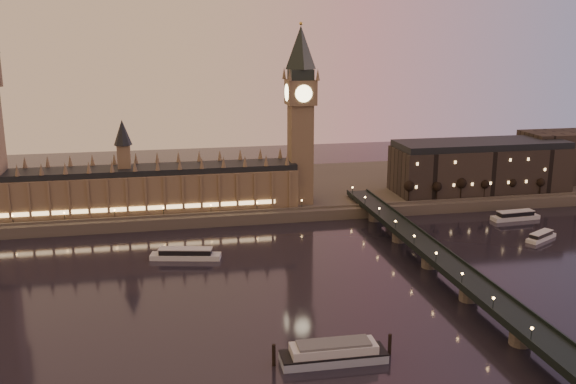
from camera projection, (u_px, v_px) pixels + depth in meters
name	position (u px, v px, depth m)	size (l,w,h in m)	color
ground	(234.00, 300.00, 257.20)	(700.00, 700.00, 0.00)	black
far_embankment	(250.00, 192.00, 419.10)	(560.00, 130.00, 6.00)	#423D35
palace_of_westminster	(136.00, 184.00, 359.17)	(180.00, 26.62, 52.00)	brown
big_ben	(301.00, 105.00, 367.08)	(17.68, 17.68, 104.00)	brown
westminster_bridge	(447.00, 271.00, 273.57)	(13.20, 260.00, 15.30)	black
city_block	(510.00, 163.00, 413.92)	(155.00, 45.00, 34.00)	black
bare_tree_0	(407.00, 188.00, 379.74)	(5.55, 5.55, 11.28)	black
bare_tree_1	(434.00, 187.00, 383.05)	(5.55, 5.55, 11.28)	black
bare_tree_2	(460.00, 186.00, 386.37)	(5.55, 5.55, 11.28)	black
bare_tree_3	(486.00, 184.00, 389.69)	(5.55, 5.55, 11.28)	black
bare_tree_4	(512.00, 183.00, 393.01)	(5.55, 5.55, 11.28)	black
bare_tree_5	(537.00, 182.00, 396.32)	(5.55, 5.55, 11.28)	black
cruise_boat_a	(186.00, 254.00, 303.34)	(33.85, 14.14, 5.29)	silver
cruise_boat_b	(515.00, 216.00, 366.69)	(28.75, 8.95, 5.23)	silver
cruise_boat_c	(541.00, 236.00, 331.41)	(21.26, 15.57, 4.24)	silver
moored_barge	(333.00, 353.00, 208.55)	(40.24, 10.34, 7.38)	#8D9CB4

